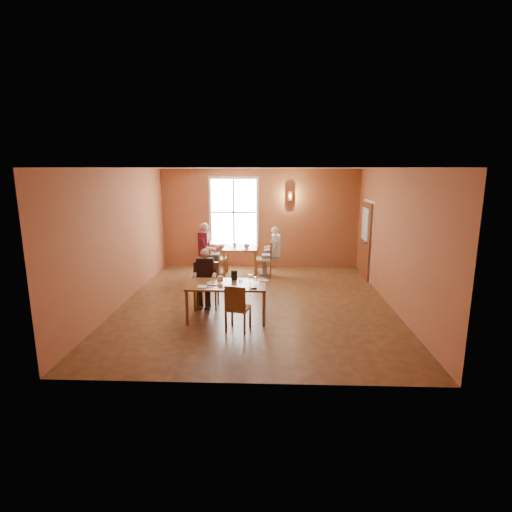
{
  "coord_description": "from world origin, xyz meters",
  "views": [
    {
      "loc": [
        0.34,
        -8.65,
        2.98
      ],
      "look_at": [
        0.0,
        0.2,
        1.05
      ],
      "focal_mm": 28.0,
      "sensor_mm": 36.0,
      "label": 1
    }
  ],
  "objects_px": {
    "chair_diner_main": "(208,286)",
    "main_table": "(227,301)",
    "diner_main": "(207,281)",
    "diner_maroon": "(217,250)",
    "diner_white": "(265,253)",
    "chair_diner_maroon": "(218,258)",
    "chair_empty": "(238,307)",
    "second_table": "(241,261)",
    "chair_diner_white": "(264,259)"
  },
  "relations": [
    {
      "from": "diner_white",
      "to": "chair_empty",
      "type": "bearing_deg",
      "value": 173.74
    },
    {
      "from": "main_table",
      "to": "diner_main",
      "type": "height_order",
      "value": "diner_main"
    },
    {
      "from": "chair_diner_main",
      "to": "main_table",
      "type": "bearing_deg",
      "value": 127.57
    },
    {
      "from": "main_table",
      "to": "chair_diner_maroon",
      "type": "xyz_separation_m",
      "value": [
        -0.63,
        3.36,
        0.13
      ]
    },
    {
      "from": "chair_diner_main",
      "to": "chair_empty",
      "type": "distance_m",
      "value": 1.45
    },
    {
      "from": "chair_diner_main",
      "to": "chair_diner_maroon",
      "type": "height_order",
      "value": "chair_diner_maroon"
    },
    {
      "from": "second_table",
      "to": "diner_maroon",
      "type": "xyz_separation_m",
      "value": [
        -0.68,
        0.0,
        0.33
      ]
    },
    {
      "from": "second_table",
      "to": "chair_diner_white",
      "type": "xyz_separation_m",
      "value": [
        0.65,
        0.0,
        0.09
      ]
    },
    {
      "from": "chair_diner_white",
      "to": "diner_maroon",
      "type": "bearing_deg",
      "value": 90.0
    },
    {
      "from": "diner_main",
      "to": "chair_diner_white",
      "type": "distance_m",
      "value": 2.98
    },
    {
      "from": "diner_white",
      "to": "second_table",
      "type": "bearing_deg",
      "value": 90.0
    },
    {
      "from": "diner_maroon",
      "to": "chair_diner_maroon",
      "type": "bearing_deg",
      "value": 90.0
    },
    {
      "from": "second_table",
      "to": "chair_diner_main",
      "type": "bearing_deg",
      "value": -100.78
    },
    {
      "from": "chair_diner_main",
      "to": "diner_main",
      "type": "relative_size",
      "value": 0.8
    },
    {
      "from": "diner_main",
      "to": "diner_white",
      "type": "xyz_separation_m",
      "value": [
        1.2,
        2.74,
        0.06
      ]
    },
    {
      "from": "main_table",
      "to": "chair_empty",
      "type": "height_order",
      "value": "chair_empty"
    },
    {
      "from": "main_table",
      "to": "chair_diner_white",
      "type": "relative_size",
      "value": 1.56
    },
    {
      "from": "chair_diner_main",
      "to": "chair_diner_maroon",
      "type": "bearing_deg",
      "value": -87.18
    },
    {
      "from": "chair_diner_main",
      "to": "diner_white",
      "type": "height_order",
      "value": "diner_white"
    },
    {
      "from": "main_table",
      "to": "chair_diner_main",
      "type": "height_order",
      "value": "chair_diner_main"
    },
    {
      "from": "chair_diner_main",
      "to": "diner_maroon",
      "type": "relative_size",
      "value": 0.66
    },
    {
      "from": "main_table",
      "to": "chair_diner_main",
      "type": "distance_m",
      "value": 0.83
    },
    {
      "from": "main_table",
      "to": "diner_main",
      "type": "relative_size",
      "value": 1.28
    },
    {
      "from": "main_table",
      "to": "diner_main",
      "type": "bearing_deg",
      "value": 128.88
    },
    {
      "from": "diner_main",
      "to": "second_table",
      "type": "distance_m",
      "value": 2.8
    },
    {
      "from": "diner_white",
      "to": "chair_diner_main",
      "type": "bearing_deg",
      "value": 156.2
    },
    {
      "from": "chair_empty",
      "to": "chair_diner_white",
      "type": "relative_size",
      "value": 0.9
    },
    {
      "from": "diner_maroon",
      "to": "diner_white",
      "type": "bearing_deg",
      "value": 90.0
    },
    {
      "from": "second_table",
      "to": "chair_empty",
      "type": "bearing_deg",
      "value": -86.41
    },
    {
      "from": "diner_white",
      "to": "chair_diner_maroon",
      "type": "bearing_deg",
      "value": 90.0
    },
    {
      "from": "diner_main",
      "to": "second_table",
      "type": "height_order",
      "value": "diner_main"
    },
    {
      "from": "main_table",
      "to": "diner_white",
      "type": "xyz_separation_m",
      "value": [
        0.7,
        3.36,
        0.31
      ]
    },
    {
      "from": "diner_main",
      "to": "diner_maroon",
      "type": "distance_m",
      "value": 2.75
    },
    {
      "from": "main_table",
      "to": "chair_diner_maroon",
      "type": "relative_size",
      "value": 1.57
    },
    {
      "from": "diner_main",
      "to": "diner_maroon",
      "type": "height_order",
      "value": "diner_maroon"
    },
    {
      "from": "chair_diner_maroon",
      "to": "diner_maroon",
      "type": "distance_m",
      "value": 0.24
    },
    {
      "from": "second_table",
      "to": "chair_diner_white",
      "type": "distance_m",
      "value": 0.66
    },
    {
      "from": "chair_diner_main",
      "to": "second_table",
      "type": "distance_m",
      "value": 2.76
    },
    {
      "from": "second_table",
      "to": "diner_maroon",
      "type": "bearing_deg",
      "value": 180.0
    },
    {
      "from": "diner_white",
      "to": "chair_diner_white",
      "type": "bearing_deg",
      "value": 90.0
    },
    {
      "from": "main_table",
      "to": "second_table",
      "type": "distance_m",
      "value": 3.36
    },
    {
      "from": "main_table",
      "to": "diner_white",
      "type": "height_order",
      "value": "diner_white"
    },
    {
      "from": "chair_empty",
      "to": "chair_diner_maroon",
      "type": "distance_m",
      "value": 4.04
    },
    {
      "from": "chair_diner_main",
      "to": "chair_diner_maroon",
      "type": "distance_m",
      "value": 2.72
    },
    {
      "from": "chair_diner_maroon",
      "to": "diner_main",
      "type": "bearing_deg",
      "value": 2.79
    },
    {
      "from": "chair_empty",
      "to": "chair_diner_maroon",
      "type": "relative_size",
      "value": 0.91
    },
    {
      "from": "main_table",
      "to": "chair_empty",
      "type": "relative_size",
      "value": 1.73
    },
    {
      "from": "chair_diner_white",
      "to": "diner_maroon",
      "type": "distance_m",
      "value": 1.35
    },
    {
      "from": "chair_empty",
      "to": "diner_main",
      "type": "bearing_deg",
      "value": 135.78
    },
    {
      "from": "main_table",
      "to": "diner_white",
      "type": "relative_size",
      "value": 1.16
    }
  ]
}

